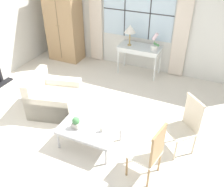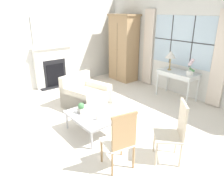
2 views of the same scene
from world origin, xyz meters
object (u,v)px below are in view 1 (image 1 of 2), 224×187
Objects in this scene: potted_orchid at (155,43)px; potted_plant_small at (76,122)px; armchair_upholstered at (54,99)px; console_table at (140,50)px; side_chair_wooden at (187,123)px; coffee_table at (89,129)px; armoire at (64,22)px; accent_chair_wooden at (151,151)px; pillar_candle at (102,130)px; table_lamp at (130,29)px.

potted_orchid is 2.05× the size of potted_plant_small.
potted_orchid is at bearing 56.08° from armchair_upholstered.
console_table is 2.89m from side_chair_wooden.
potted_plant_small reaches higher than coffee_table.
armoire is 2.21× the size of accent_chair_wooden.
armoire reaches higher than pillar_candle.
table_lamp is 0.52× the size of coffee_table.
armoire is 4.64m from side_chair_wooden.
table_lamp is at bearing 102.07° from pillar_candle.
accent_chair_wooden reaches higher than potted_plant_small.
armchair_upholstered is at bearing 144.57° from potted_plant_small.
potted_orchid is 2.97m from coffee_table.
table_lamp is 2.46× the size of potted_plant_small.
console_table is (2.31, 0.00, -0.44)m from armoire.
potted_orchid reaches higher than potted_plant_small.
armoire is 4.95× the size of potted_orchid.
pillar_candle reaches higher than coffee_table.
armoire is 2.15× the size of coffee_table.
side_chair_wooden reaches higher than console_table.
side_chair_wooden reaches higher than coffee_table.
table_lamp is 3.07m from coffee_table.
potted_plant_small is at bearing 174.19° from accent_chair_wooden.
armchair_upholstered is 2.59m from accent_chair_wooden.
coffee_table is 0.27m from pillar_candle.
armoire reaches higher than accent_chair_wooden.
table_lamp is 0.72m from potted_orchid.
console_table is 3.07m from potted_plant_small.
side_chair_wooden reaches higher than armchair_upholstered.
accent_chair_wooden is 0.97m from pillar_candle.
console_table is at bearing 91.82° from coffee_table.
potted_orchid is at bearing 89.13° from pillar_candle.
potted_orchid reaches higher than pillar_candle.
accent_chair_wooden is 1.40m from potted_plant_small.
table_lamp reaches higher than armchair_upholstered.
potted_plant_small is (1.03, -0.73, 0.25)m from armchair_upholstered.
armoire reaches higher than armchair_upholstered.
console_table is 1.05× the size of side_chair_wooden.
table_lamp reaches higher than accent_chair_wooden.
accent_chair_wooden is 8.72× the size of pillar_candle.
potted_plant_small is (2.20, -3.06, -0.60)m from armoire.
pillar_candle is (-1.31, -0.62, -0.12)m from side_chair_wooden.
armoire reaches higher than potted_orchid.
coffee_table is at bearing -159.04° from side_chair_wooden.
accent_chair_wooden is 4.59× the size of potted_plant_small.
potted_plant_small is at bearing -91.94° from console_table.
table_lamp is 2.62m from armchair_upholstered.
potted_orchid is 0.43× the size of coffee_table.
potted_plant_small is (-0.20, -0.10, 0.15)m from coffee_table.
armchair_upholstered is at bearing -123.92° from potted_orchid.
armchair_upholstered is 2.81m from side_chair_wooden.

